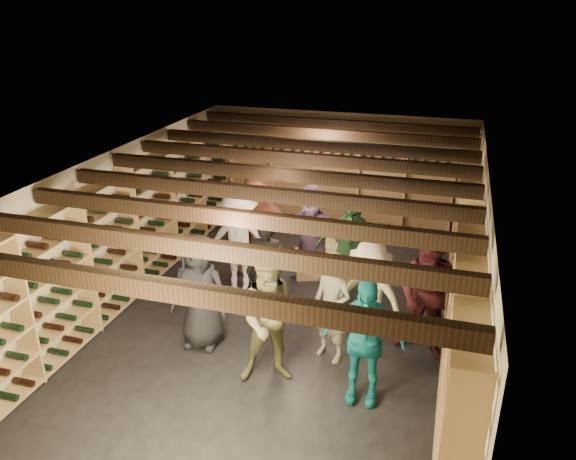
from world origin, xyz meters
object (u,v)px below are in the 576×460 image
(person_8, at_px, (430,296))
(person_4, at_px, (363,340))
(crate_stack_right, at_px, (309,264))
(person_2, at_px, (273,319))
(person_7, at_px, (332,308))
(person_11, at_px, (311,233))
(person_1, at_px, (267,273))
(person_0, at_px, (200,292))
(person_10, at_px, (349,252))
(person_3, at_px, (368,297))
(person_9, at_px, (239,243))
(crate_loose, at_px, (358,279))
(person_5, at_px, (258,224))
(crate_stack_left, at_px, (342,259))

(person_8, bearing_deg, person_4, -104.76)
(crate_stack_right, height_order, person_2, person_2)
(person_7, distance_m, person_11, 2.37)
(person_1, bearing_deg, person_8, -4.06)
(person_0, distance_m, person_10, 2.41)
(person_3, height_order, person_10, person_10)
(person_1, bearing_deg, person_9, 130.63)
(crate_stack_right, xyz_separation_m, person_7, (0.88, -2.21, 0.52))
(crate_loose, distance_m, person_7, 2.31)
(person_1, distance_m, person_4, 2.08)
(person_4, xyz_separation_m, person_9, (-2.41, 2.13, 0.04))
(person_5, relative_size, person_8, 1.04)
(person_1, height_order, person_9, person_9)
(person_11, bearing_deg, person_2, -75.48)
(person_4, distance_m, person_11, 3.25)
(person_5, height_order, person_11, person_5)
(person_1, relative_size, person_5, 0.90)
(person_2, height_order, person_3, person_2)
(person_2, relative_size, person_8, 0.97)
(person_8, bearing_deg, person_3, -157.12)
(person_2, xyz_separation_m, person_10, (0.56, 2.09, 0.06))
(crate_stack_right, xyz_separation_m, crate_loose, (0.87, -0.00, -0.17))
(person_1, height_order, person_2, person_2)
(person_5, distance_m, person_8, 3.42)
(person_2, distance_m, person_3, 1.44)
(person_10, bearing_deg, crate_stack_right, 140.71)
(crate_stack_left, xyz_separation_m, person_8, (1.53, -1.76, 0.49))
(person_8, bearing_deg, person_2, -133.32)
(person_1, xyz_separation_m, person_10, (1.05, 0.87, 0.09))
(person_2, bearing_deg, person_10, 54.16)
(person_5, height_order, person_10, person_5)
(person_0, height_order, person_7, person_0)
(person_11, bearing_deg, person_8, -30.71)
(person_3, distance_m, person_11, 2.26)
(crate_loose, distance_m, person_2, 3.03)
(person_11, bearing_deg, crate_loose, 9.53)
(person_7, bearing_deg, person_0, -149.91)
(crate_stack_left, bearing_deg, person_9, -153.05)
(crate_loose, distance_m, person_11, 1.14)
(crate_loose, bearing_deg, person_5, -176.24)
(person_2, height_order, person_4, person_2)
(person_3, xyz_separation_m, person_4, (0.11, -1.07, 0.02))
(person_2, distance_m, person_9, 2.43)
(person_10, bearing_deg, person_11, 139.96)
(crate_stack_right, relative_size, person_4, 0.35)
(person_9, xyz_separation_m, person_10, (1.82, 0.01, 0.07))
(person_0, distance_m, person_1, 1.05)
(person_3, relative_size, person_7, 1.05)
(crate_stack_right, height_order, crate_loose, crate_stack_right)
(person_4, relative_size, person_8, 0.91)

